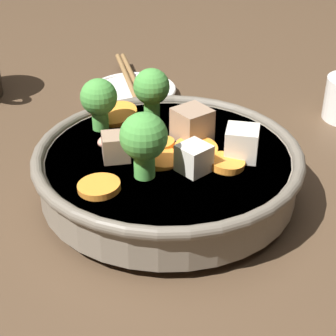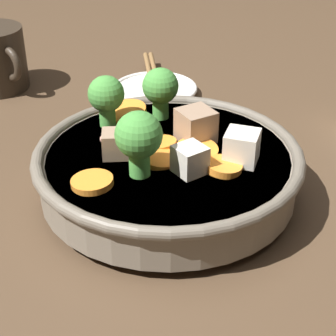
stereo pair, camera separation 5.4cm
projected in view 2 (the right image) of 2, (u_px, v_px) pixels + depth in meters
The scene contains 4 objects.
ground_plane at pixel (168, 197), 0.56m from camera, with size 3.00×3.00×0.00m, color #4C3826.
stirfry_bowl at pixel (167, 164), 0.54m from camera, with size 0.26×0.26×0.11m.
side_saucer at pixel (155, 90), 0.76m from camera, with size 0.12×0.12×0.01m.
chopsticks_pair at pixel (155, 84), 0.76m from camera, with size 0.19×0.16×0.01m.
Camera 2 is at (0.32, -0.33, 0.31)m, focal length 60.00 mm.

